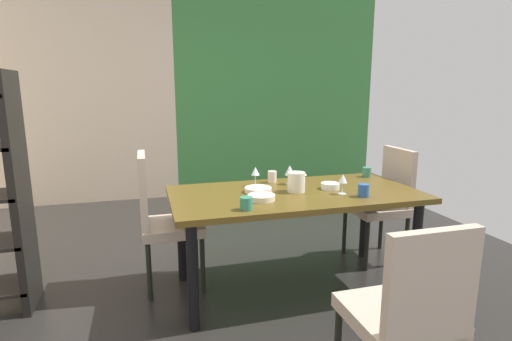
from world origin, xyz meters
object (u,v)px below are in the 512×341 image
serving_bowl_corner (330,186)px  cup_rear (246,203)px  chair_head_near (409,310)px  wine_glass_right (290,171)px  chair_left_far (161,215)px  wine_glass_center (255,172)px  dining_table (295,203)px  wine_glass_left (343,179)px  pitcher_west (297,182)px  cup_south (363,190)px  cup_north (367,172)px  serving_bowl_near_window (261,197)px  serving_bowl_east (258,190)px  cup_near_shelf (272,177)px  chair_right_far (385,198)px

serving_bowl_corner → cup_rear: cup_rear is taller
chair_head_near → wine_glass_right: size_ratio=6.27×
chair_left_far → wine_glass_center: size_ratio=6.88×
dining_table → wine_glass_left: bearing=-27.3°
chair_head_near → pitcher_west: (-0.02, 1.30, 0.28)m
dining_table → cup_south: 0.50m
chair_head_near → cup_north: size_ratio=11.54×
serving_bowl_corner → serving_bowl_near_window: 0.61m
cup_north → pitcher_west: pitcher_west is taller
wine_glass_right → serving_bowl_corner: (0.24, -0.23, -0.09)m
wine_glass_right → serving_bowl_east: size_ratio=0.77×
serving_bowl_near_window → cup_near_shelf: cup_near_shelf is taller
wine_glass_center → cup_north: wine_glass_center is taller
chair_head_near → cup_rear: size_ratio=11.70×
wine_glass_left → cup_rear: bearing=-166.6°
serving_bowl_corner → serving_bowl_east: size_ratio=0.70×
serving_bowl_east → cup_north: cup_north is taller
serving_bowl_east → cup_south: size_ratio=2.20×
chair_head_near → dining_table: bearing=91.1°
chair_right_far → wine_glass_left: 0.84m
chair_right_far → cup_rear: 1.56m
chair_left_far → cup_south: bearing=68.3°
cup_near_shelf → pitcher_west: bearing=-76.8°
wine_glass_right → serving_bowl_near_window: size_ratio=0.82×
cup_south → cup_near_shelf: (-0.48, 0.59, 0.00)m
dining_table → chair_head_near: chair_head_near is taller
cup_south → serving_bowl_corner: bearing=114.9°
cup_north → chair_right_far: bearing=-6.7°
wine_glass_center → serving_bowl_corner: bearing=-24.8°
cup_rear → pitcher_west: 0.57m
cup_south → cup_rear: size_ratio=1.10×
dining_table → chair_right_far: (0.95, 0.28, -0.11)m
chair_right_far → wine_glass_center: (-1.18, -0.04, 0.31)m
dining_table → wine_glass_left: size_ratio=12.40×
chair_head_near → serving_bowl_corner: size_ratio=6.89×
serving_bowl_corner → wine_glass_right: bearing=136.7°
wine_glass_center → chair_head_near: bearing=-80.5°
wine_glass_center → cup_south: bearing=-38.2°
wine_glass_left → cup_north: size_ratio=1.76×
cup_south → cup_rear: bearing=-174.9°
chair_head_near → cup_south: size_ratio=10.62×
dining_table → cup_rear: size_ratio=22.17×
wine_glass_left → cup_north: (0.47, 0.46, -0.07)m
cup_near_shelf → cup_rear: bearing=-120.1°
chair_right_far → cup_north: chair_right_far is taller
wine_glass_center → cup_rear: wine_glass_center is taller
serving_bowl_corner → cup_south: size_ratio=1.54×
cup_near_shelf → pitcher_west: pitcher_west is taller
dining_table → wine_glass_center: 0.39m
chair_left_far → serving_bowl_east: bearing=71.9°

